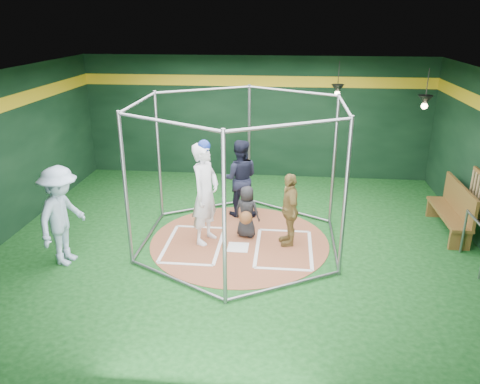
# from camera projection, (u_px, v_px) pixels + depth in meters

# --- Properties ---
(room_shell) EXTENTS (10.10, 9.10, 3.53)m
(room_shell) POSITION_uv_depth(u_px,v_px,m) (240.00, 163.00, 9.41)
(room_shell) COLOR #0D3A11
(room_shell) RESTS_ON ground
(clay_disc) EXTENTS (3.80, 3.80, 0.01)m
(clay_disc) POSITION_uv_depth(u_px,v_px,m) (240.00, 241.00, 10.02)
(clay_disc) COLOR brown
(clay_disc) RESTS_ON ground
(home_plate) EXTENTS (0.43, 0.43, 0.01)m
(home_plate) POSITION_uv_depth(u_px,v_px,m) (238.00, 247.00, 9.74)
(home_plate) COLOR white
(home_plate) RESTS_ON clay_disc
(batter_box_left) EXTENTS (1.17, 1.77, 0.01)m
(batter_box_left) POSITION_uv_depth(u_px,v_px,m) (194.00, 244.00, 9.88)
(batter_box_left) COLOR white
(batter_box_left) RESTS_ON clay_disc
(batter_box_right) EXTENTS (1.17, 1.77, 0.01)m
(batter_box_right) POSITION_uv_depth(u_px,v_px,m) (284.00, 248.00, 9.69)
(batter_box_right) COLOR white
(batter_box_right) RESTS_ON clay_disc
(batting_cage) EXTENTS (4.05, 4.67, 3.00)m
(batting_cage) POSITION_uv_depth(u_px,v_px,m) (239.00, 175.00, 9.49)
(batting_cage) COLOR gray
(batting_cage) RESTS_ON ground
(pendant_lamp_near) EXTENTS (0.34, 0.34, 0.90)m
(pendant_lamp_near) POSITION_uv_depth(u_px,v_px,m) (338.00, 89.00, 12.18)
(pendant_lamp_near) COLOR black
(pendant_lamp_near) RESTS_ON room_shell
(pendant_lamp_far) EXTENTS (0.34, 0.34, 0.90)m
(pendant_lamp_far) POSITION_uv_depth(u_px,v_px,m) (425.00, 101.00, 10.52)
(pendant_lamp_far) COLOR black
(pendant_lamp_far) RESTS_ON room_shell
(batter_figure) EXTENTS (0.75, 0.91, 2.22)m
(batter_figure) POSITION_uv_depth(u_px,v_px,m) (205.00, 193.00, 9.66)
(batter_figure) COLOR white
(batter_figure) RESTS_ON clay_disc
(visitor_leopard) EXTENTS (0.57, 0.97, 1.56)m
(visitor_leopard) POSITION_uv_depth(u_px,v_px,m) (289.00, 209.00, 9.66)
(visitor_leopard) COLOR #A88B48
(visitor_leopard) RESTS_ON clay_disc
(catcher_figure) EXTENTS (0.65, 0.65, 1.15)m
(catcher_figure) POSITION_uv_depth(u_px,v_px,m) (247.00, 212.00, 10.04)
(catcher_figure) COLOR black
(catcher_figure) RESTS_ON clay_disc
(umpire) EXTENTS (0.96, 0.77, 1.86)m
(umpire) POSITION_uv_depth(u_px,v_px,m) (240.00, 178.00, 11.04)
(umpire) COLOR black
(umpire) RESTS_ON clay_disc
(bystander_blue) EXTENTS (0.90, 1.36, 1.96)m
(bystander_blue) POSITION_uv_depth(u_px,v_px,m) (62.00, 216.00, 8.86)
(bystander_blue) COLOR #A2BCD6
(bystander_blue) RESTS_ON ground
(dugout_bench) EXTENTS (0.45, 1.92, 1.12)m
(dugout_bench) POSITION_uv_depth(u_px,v_px,m) (454.00, 208.00, 10.26)
(dugout_bench) COLOR brown
(dugout_bench) RESTS_ON ground
(steel_railing) EXTENTS (0.05, 1.09, 0.94)m
(steel_railing) POSITION_uv_depth(u_px,v_px,m) (475.00, 236.00, 8.87)
(steel_railing) COLOR gray
(steel_railing) RESTS_ON ground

